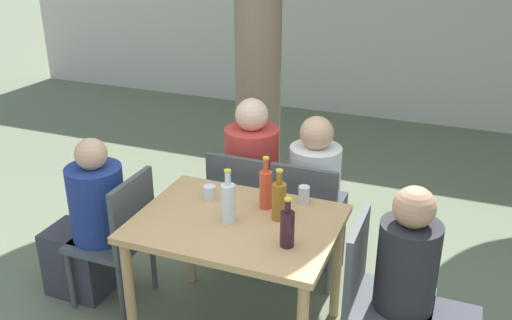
% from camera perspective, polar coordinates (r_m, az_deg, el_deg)
% --- Properties ---
extents(cafe_building_wall, '(10.00, 0.08, 2.80)m').
position_cam_1_polar(cafe_building_wall, '(7.07, 12.47, 15.11)').
color(cafe_building_wall, beige).
rests_on(cafe_building_wall, ground_plane).
extents(dining_table_front, '(1.14, 0.85, 0.78)m').
position_cam_1_polar(dining_table_front, '(3.28, -1.93, -7.62)').
color(dining_table_front, tan).
rests_on(dining_table_front, ground_plane).
extents(patio_chair_0, '(0.44, 0.44, 0.91)m').
position_cam_1_polar(patio_chair_0, '(3.71, -13.45, -7.13)').
color(patio_chair_0, '#474C51').
rests_on(patio_chair_0, ground_plane).
extents(patio_chair_1, '(0.44, 0.44, 0.91)m').
position_cam_1_polar(patio_chair_1, '(3.19, 11.83, -12.59)').
color(patio_chair_1, '#474C51').
rests_on(patio_chair_1, ground_plane).
extents(patio_chair_2, '(0.44, 0.44, 0.91)m').
position_cam_1_polar(patio_chair_2, '(3.96, -1.20, -4.36)').
color(patio_chair_2, '#474C51').
rests_on(patio_chair_2, ground_plane).
extents(patio_chair_3, '(0.44, 0.44, 0.91)m').
position_cam_1_polar(patio_chair_3, '(3.83, 5.15, -5.51)').
color(patio_chair_3, '#474C51').
rests_on(patio_chair_3, ground_plane).
extents(person_seated_0, '(0.57, 0.35, 1.13)m').
position_cam_1_polar(person_seated_0, '(3.85, -16.41, -6.52)').
color(person_seated_0, '#383842').
rests_on(person_seated_0, ground_plane).
extents(person_seated_1, '(0.56, 0.31, 1.15)m').
position_cam_1_polar(person_seated_1, '(3.18, 16.22, -13.39)').
color(person_seated_1, '#383842').
rests_on(person_seated_1, ground_plane).
extents(person_seated_2, '(0.38, 0.59, 1.23)m').
position_cam_1_polar(person_seated_2, '(4.13, 0.01, -2.46)').
color(person_seated_2, '#383842').
rests_on(person_seated_2, ground_plane).
extents(person_seated_3, '(0.35, 0.57, 1.16)m').
position_cam_1_polar(person_seated_3, '(4.03, 6.12, -3.92)').
color(person_seated_3, '#383842').
rests_on(person_seated_3, ground_plane).
extents(wine_bottle_0, '(0.08, 0.08, 0.28)m').
position_cam_1_polar(wine_bottle_0, '(2.95, 3.15, -6.76)').
color(wine_bottle_0, '#331923').
rests_on(wine_bottle_0, dining_table_front).
extents(water_bottle_1, '(0.08, 0.08, 0.32)m').
position_cam_1_polar(water_bottle_1, '(3.16, -2.79, -4.19)').
color(water_bottle_1, silver).
rests_on(water_bottle_1, dining_table_front).
extents(amber_bottle_2, '(0.08, 0.08, 0.31)m').
position_cam_1_polar(amber_bottle_2, '(3.19, 2.31, -4.02)').
color(amber_bottle_2, '#9E661E').
rests_on(amber_bottle_2, dining_table_front).
extents(soda_bottle_3, '(0.08, 0.08, 0.32)m').
position_cam_1_polar(soda_bottle_3, '(3.31, 0.98, -2.84)').
color(soda_bottle_3, '#DB4C2D').
rests_on(soda_bottle_3, dining_table_front).
extents(drinking_glass_0, '(0.07, 0.07, 0.09)m').
position_cam_1_polar(drinking_glass_0, '(3.45, -4.68, -3.26)').
color(drinking_glass_0, silver).
rests_on(drinking_glass_0, dining_table_front).
extents(drinking_glass_1, '(0.07, 0.07, 0.11)m').
position_cam_1_polar(drinking_glass_1, '(3.40, 4.81, -3.49)').
color(drinking_glass_1, silver).
rests_on(drinking_glass_1, dining_table_front).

